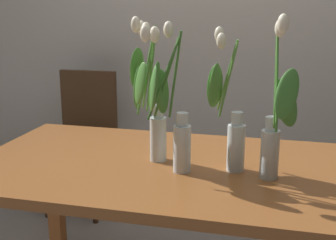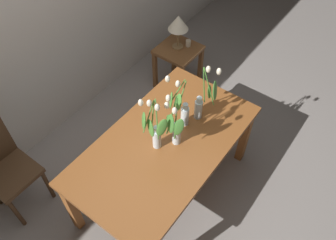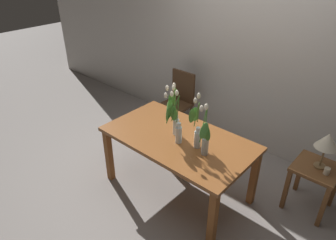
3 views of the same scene
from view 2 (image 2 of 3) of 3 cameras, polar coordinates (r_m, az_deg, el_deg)
The scene contains 11 objects.
ground_plane at distance 3.35m, azimuth -0.50°, elevation -11.31°, with size 18.00×18.00×0.00m, color gray.
room_wall_rear at distance 3.19m, azimuth -23.01°, elevation 16.05°, with size 9.00×0.10×2.70m, color beige.
dining_table at distance 2.80m, azimuth -0.59°, elevation -4.86°, with size 1.60×0.90×0.74m.
tulip_vase_0 at distance 2.70m, azimuth 2.26°, elevation 1.71°, with size 0.17×0.16×0.54m.
tulip_vase_1 at distance 2.77m, azimuth 5.79°, elevation 3.00°, with size 0.14×0.18×0.59m.
tulip_vase_2 at distance 2.52m, azimuth -2.24°, elevation -1.86°, with size 0.16×0.20×0.58m.
tulip_vase_3 at distance 2.54m, azimuth 1.13°, elevation -1.43°, with size 0.17×0.18×0.56m.
dining_chair at distance 3.18m, azimuth -25.87°, elevation -6.65°, with size 0.40×0.40×0.93m.
side_table at distance 3.95m, azimuth 1.69°, elevation 10.45°, with size 0.44×0.44×0.55m.
table_lamp at distance 3.72m, azimuth 1.72°, elevation 15.75°, with size 0.22×0.22×0.40m.
pillar_candle at distance 3.89m, azimuth 3.37°, elevation 12.63°, with size 0.06×0.06×0.07m, color beige.
Camera 2 is at (-1.28, -0.99, 2.93)m, focal length 36.67 mm.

